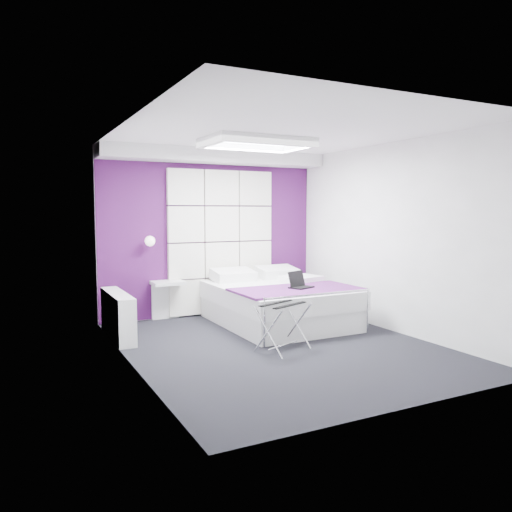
{
  "coord_description": "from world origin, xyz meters",
  "views": [
    {
      "loc": [
        -2.99,
        -5.25,
        1.66
      ],
      "look_at": [
        -0.14,
        0.35,
        1.09
      ],
      "focal_mm": 35.0,
      "sensor_mm": 36.0,
      "label": 1
    }
  ],
  "objects": [
    {
      "name": "floor",
      "position": [
        0.0,
        0.0,
        0.0
      ],
      "size": [
        4.4,
        4.4,
        0.0
      ],
      "primitive_type": "plane",
      "color": "black",
      "rests_on": "ground"
    },
    {
      "name": "wall_left",
      "position": [
        -1.8,
        0.0,
        1.3
      ],
      "size": [
        0.0,
        4.4,
        4.4
      ],
      "primitive_type": "plane",
      "rotation": [
        1.57,
        0.0,
        1.57
      ],
      "color": "silver",
      "rests_on": "floor"
    },
    {
      "name": "skylight",
      "position": [
        0.0,
        0.6,
        2.55
      ],
      "size": [
        1.36,
        0.86,
        0.12
      ],
      "primitive_type": null,
      "color": "white",
      "rests_on": "ceiling"
    },
    {
      "name": "radiator",
      "position": [
        -1.69,
        1.3,
        0.3
      ],
      "size": [
        0.22,
        1.2,
        0.6
      ],
      "primitive_type": "cube",
      "color": "silver",
      "rests_on": "floor"
    },
    {
      "name": "ceiling",
      "position": [
        0.0,
        0.0,
        2.6
      ],
      "size": [
        4.4,
        4.4,
        0.0
      ],
      "primitive_type": "plane",
      "rotation": [
        3.14,
        0.0,
        0.0
      ],
      "color": "white",
      "rests_on": "wall_back"
    },
    {
      "name": "laptop",
      "position": [
        0.68,
        0.61,
        0.65
      ],
      "size": [
        0.32,
        0.23,
        0.23
      ],
      "rotation": [
        0.0,
        0.0,
        0.37
      ],
      "color": "black",
      "rests_on": "bed"
    },
    {
      "name": "accent_wall",
      "position": [
        0.0,
        2.19,
        1.3
      ],
      "size": [
        3.58,
        0.02,
        2.58
      ],
      "primitive_type": "cube",
      "color": "#431048",
      "rests_on": "wall_back"
    },
    {
      "name": "wall_back",
      "position": [
        0.0,
        2.2,
        1.3
      ],
      "size": [
        3.6,
        0.0,
        3.6
      ],
      "primitive_type": "plane",
      "rotation": [
        1.57,
        0.0,
        0.0
      ],
      "color": "silver",
      "rests_on": "floor"
    },
    {
      "name": "wall_lamp",
      "position": [
        -1.05,
        2.06,
        1.22
      ],
      "size": [
        0.15,
        0.15,
        0.15
      ],
      "primitive_type": "sphere",
      "color": "white",
      "rests_on": "wall_back"
    },
    {
      "name": "wall_right",
      "position": [
        1.8,
        0.0,
        1.3
      ],
      "size": [
        0.0,
        4.4,
        4.4
      ],
      "primitive_type": "plane",
      "rotation": [
        1.57,
        0.0,
        -1.57
      ],
      "color": "silver",
      "rests_on": "floor"
    },
    {
      "name": "luggage_rack",
      "position": [
        -0.06,
        -0.19,
        0.28
      ],
      "size": [
        0.58,
        0.42,
        0.57
      ],
      "rotation": [
        0.0,
        0.0,
        0.38
      ],
      "color": "silver",
      "rests_on": "floor"
    },
    {
      "name": "nightstand",
      "position": [
        -0.79,
        2.02,
        0.58
      ],
      "size": [
        0.47,
        0.37,
        0.05
      ],
      "primitive_type": "cube",
      "color": "silver",
      "rests_on": "wall_back"
    },
    {
      "name": "soffit",
      "position": [
        0.0,
        1.95,
        2.5
      ],
      "size": [
        3.58,
        0.5,
        0.2
      ],
      "primitive_type": "cube",
      "color": "silver",
      "rests_on": "wall_back"
    },
    {
      "name": "headboard",
      "position": [
        0.15,
        2.14,
        1.17
      ],
      "size": [
        1.8,
        0.08,
        2.3
      ],
      "primitive_type": null,
      "color": "white",
      "rests_on": "wall_back"
    },
    {
      "name": "bed",
      "position": [
        0.6,
        1.08,
        0.31
      ],
      "size": [
        1.75,
        2.12,
        0.74
      ],
      "color": "silver",
      "rests_on": "floor"
    }
  ]
}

